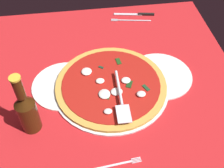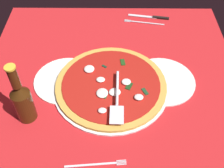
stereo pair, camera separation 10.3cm
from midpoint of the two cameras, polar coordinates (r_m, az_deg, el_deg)
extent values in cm
cube|color=red|center=(107.13, 2.57, 0.20)|extent=(99.37, 99.37, 0.80)
cylinder|color=silver|center=(104.33, 2.83, -0.73)|extent=(42.93, 42.93, 1.10)
cylinder|color=white|center=(108.71, 12.91, 0.29)|extent=(24.79, 24.79, 1.00)
cylinder|color=white|center=(107.28, -6.63, 0.64)|extent=(24.26, 24.26, 1.00)
cylinder|color=gold|center=(103.51, 2.85, -0.32)|extent=(41.13, 41.13, 1.10)
cylinder|color=#A71A13|center=(102.99, 2.86, -0.07)|extent=(36.40, 36.40, 0.30)
ellipsoid|color=white|center=(94.15, 1.14, -5.60)|extent=(2.90, 2.35, 1.11)
ellipsoid|color=white|center=(103.34, 0.51, 0.75)|extent=(3.21, 2.74, 0.98)
ellipsoid|color=silver|center=(99.03, 0.96, -2.01)|extent=(4.19, 4.55, 0.98)
ellipsoid|color=silver|center=(93.68, 4.19, -6.22)|extent=(3.75, 3.48, 1.00)
ellipsoid|color=silver|center=(99.53, 3.53, -1.81)|extent=(4.25, 3.78, 0.92)
ellipsoid|color=white|center=(103.00, 5.78, 0.29)|extent=(3.42, 3.17, 1.14)
ellipsoid|color=white|center=(107.23, -1.93, 2.95)|extent=(3.96, 4.15, 1.10)
ellipsoid|color=silver|center=(98.61, 8.46, -2.84)|extent=(3.26, 2.81, 1.35)
cube|color=#1E4417|center=(110.86, 4.87, 4.32)|extent=(2.15, 3.67, 0.30)
cube|color=#193A17|center=(102.28, 6.37, -0.57)|extent=(3.09, 3.97, 0.30)
cube|color=#1F522A|center=(98.51, 1.05, -2.67)|extent=(3.25, 2.39, 0.30)
cube|color=#163724|center=(108.76, 1.14, 3.47)|extent=(2.13, 1.90, 0.30)
cube|color=#1B4123|center=(101.35, 9.64, -1.67)|extent=(2.60, 3.46, 0.30)
cube|color=silver|center=(92.14, 4.19, -6.46)|extent=(4.79, 7.43, 0.30)
cylinder|color=silver|center=(99.07, 4.06, -0.92)|extent=(1.31, 15.77, 1.00)
cube|color=white|center=(138.04, 9.50, 12.52)|extent=(18.59, 13.82, 0.60)
cube|color=silver|center=(135.75, 9.45, 12.08)|extent=(15.74, 3.32, 0.25)
cube|color=silver|center=(136.50, 5.44, 12.76)|extent=(2.99, 0.73, 0.25)
cube|color=silver|center=(136.14, 5.42, 12.65)|extent=(2.99, 0.73, 0.25)
cube|color=silver|center=(135.78, 5.40, 12.55)|extent=(2.99, 0.73, 0.25)
cube|color=silver|center=(135.42, 5.38, 12.45)|extent=(2.99, 0.73, 0.25)
cube|color=black|center=(139.91, 12.05, 12.98)|extent=(7.91, 2.53, 0.80)
cube|color=silver|center=(139.86, 8.37, 13.41)|extent=(13.72, 3.73, 0.25)
cube|color=silver|center=(86.55, -0.90, -16.35)|extent=(15.56, 1.97, 0.25)
cube|color=silver|center=(86.94, 5.50, -16.24)|extent=(3.01, 0.48, 0.25)
cube|color=silver|center=(87.13, 5.46, -15.98)|extent=(3.01, 0.48, 0.25)
cube|color=silver|center=(87.32, 5.42, -15.72)|extent=(3.01, 0.48, 0.25)
cube|color=silver|center=(87.51, 5.37, -15.46)|extent=(3.01, 0.48, 0.25)
cylinder|color=#381D0A|center=(94.33, -14.47, -4.52)|extent=(6.38, 6.38, 12.33)
cone|color=#381D0A|center=(88.47, -15.41, -1.41)|extent=(6.38, 6.38, 3.32)
cylinder|color=#381D0A|center=(84.52, -16.15, 1.04)|extent=(2.87, 2.87, 7.73)
cylinder|color=gold|center=(81.66, -16.75, 3.04)|extent=(3.30, 3.30, 0.60)
camera|label=1|loc=(0.05, -87.13, 3.15)|focal=44.92mm
camera|label=2|loc=(0.05, 92.87, -3.15)|focal=44.92mm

